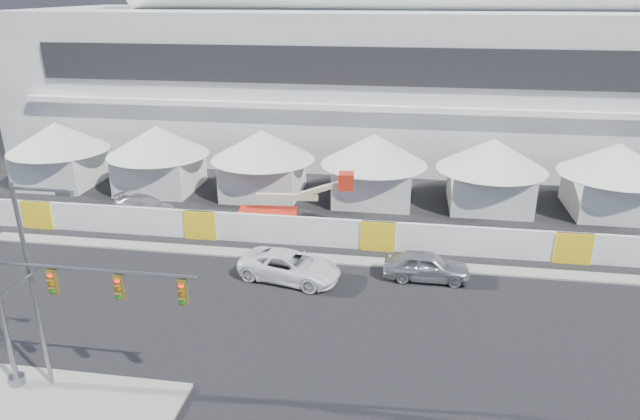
% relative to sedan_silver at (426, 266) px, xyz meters
% --- Properties ---
extents(ground, '(160.00, 160.00, 0.00)m').
position_rel_sedan_silver_xyz_m(ground, '(-9.02, -10.93, -0.85)').
color(ground, black).
rests_on(ground, ground).
extents(median_island, '(10.00, 5.00, 0.15)m').
position_rel_sedan_silver_xyz_m(median_island, '(-15.02, -13.93, -0.77)').
color(median_island, gray).
rests_on(median_island, ground).
extents(far_curb, '(80.00, 1.20, 0.12)m').
position_rel_sedan_silver_xyz_m(far_curb, '(10.98, 1.57, -0.79)').
color(far_curb, gray).
rests_on(far_curb, ground).
extents(stadium, '(80.00, 24.80, 21.98)m').
position_rel_sedan_silver_xyz_m(stadium, '(-0.31, 30.57, 8.60)').
color(stadium, silver).
rests_on(stadium, ground).
extents(tent_row, '(53.40, 8.40, 5.40)m').
position_rel_sedan_silver_xyz_m(tent_row, '(-8.52, 13.07, 2.30)').
color(tent_row, silver).
rests_on(tent_row, ground).
extents(hoarding_fence, '(70.00, 0.25, 2.00)m').
position_rel_sedan_silver_xyz_m(hoarding_fence, '(-3.02, 3.57, 0.15)').
color(hoarding_fence, white).
rests_on(hoarding_fence, ground).
extents(sedan_silver, '(2.00, 4.98, 1.70)m').
position_rel_sedan_silver_xyz_m(sedan_silver, '(0.00, 0.00, 0.00)').
color(sedan_silver, '#ABACB0').
rests_on(sedan_silver, ground).
extents(pickup_curb, '(3.94, 6.40, 1.65)m').
position_rel_sedan_silver_xyz_m(pickup_curb, '(-7.86, -1.25, -0.02)').
color(pickup_curb, white).
rests_on(pickup_curb, ground).
extents(lot_car_c, '(3.19, 5.28, 1.43)m').
position_rel_sedan_silver_xyz_m(lot_car_c, '(-20.70, 7.11, -0.13)').
color(lot_car_c, silver).
rests_on(lot_car_c, ground).
extents(traffic_mast, '(8.87, 0.64, 6.63)m').
position_rel_sedan_silver_xyz_m(traffic_mast, '(-15.42, -12.60, 3.02)').
color(traffic_mast, slate).
rests_on(traffic_mast, median_island).
extents(streetlight_median, '(2.50, 0.25, 9.05)m').
position_rel_sedan_silver_xyz_m(streetlight_median, '(-15.76, -12.32, 4.50)').
color(streetlight_median, slate).
rests_on(streetlight_median, median_island).
extents(boom_lift, '(8.22, 2.18, 4.14)m').
position_rel_sedan_silver_xyz_m(boom_lift, '(-10.22, 6.27, 0.27)').
color(boom_lift, red).
rests_on(boom_lift, ground).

